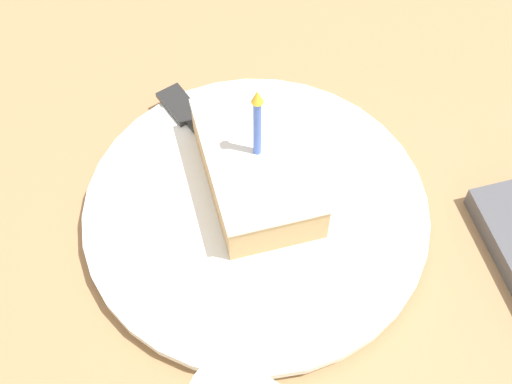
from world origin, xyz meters
TOP-DOWN VIEW (x-y plane):
  - ground_plane at (0.00, 0.00)m, footprint 2.40×2.40m
  - plate at (-0.03, 0.01)m, footprint 0.29×0.29m
  - cake_slice at (-0.03, -0.01)m, footprint 0.08×0.14m
  - fork at (-0.00, -0.07)m, footprint 0.07×0.16m

SIDE VIEW (x-z plane):
  - ground_plane at x=0.00m, z-range -0.04..0.00m
  - plate at x=-0.03m, z-range 0.00..0.02m
  - fork at x=0.00m, z-range 0.02..0.02m
  - cake_slice at x=-0.03m, z-range -0.02..0.10m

